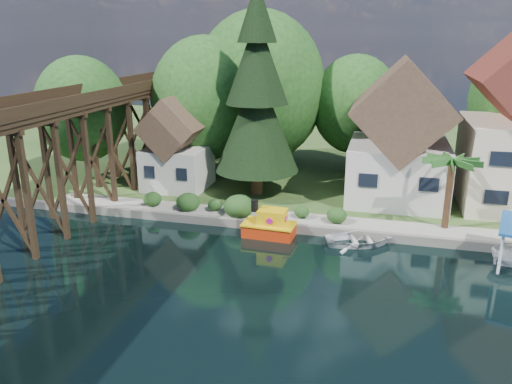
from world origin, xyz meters
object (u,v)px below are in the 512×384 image
shed (177,149)px  palm_tree (452,164)px  trestle_bridge (54,153)px  house_left (400,141)px  conifer (257,96)px  tugboat (270,226)px  boat_white_a (359,238)px

shed → palm_tree: bearing=-11.6°
trestle_bridge → palm_tree: 26.69m
house_left → palm_tree: 6.69m
trestle_bridge → palm_tree: size_ratio=8.51×
house_left → conifer: size_ratio=0.67×
house_left → conifer: 11.62m
house_left → tugboat: (-8.25, -9.00, -4.37)m
tugboat → shed: bearing=142.4°
house_left → trestle_bridge: bearing=-154.8°
house_left → conifer: conifer is taller
trestle_bridge → conifer: conifer is taller
shed → conifer: (6.98, -0.13, 4.64)m
house_left → shed: (-18.00, -1.50, -1.31)m
shed → tugboat: bearing=-37.6°
conifer → tugboat: size_ratio=4.57×
house_left → boat_white_a: size_ratio=2.53×
palm_tree → conifer: bearing=163.4°
boat_white_a → conifer: bearing=33.4°
tugboat → boat_white_a: bearing=0.4°
shed → tugboat: (9.75, -7.50, -3.06)m
conifer → palm_tree: (14.24, -4.24, -3.43)m
trestle_bridge → shed: bearing=61.8°
trestle_bridge → conifer: 15.42m
house_left → shed: bearing=-175.2°
palm_tree → boat_white_a: 7.82m
house_left → tugboat: 12.97m
house_left → conifer: (-11.02, -1.63, 3.33)m
conifer → boat_white_a: bearing=-40.1°
tugboat → house_left: bearing=47.5°
trestle_bridge → shed: (5.00, 9.33, -1.52)m
tugboat → trestle_bridge: bearing=-172.9°
conifer → tugboat: bearing=-69.4°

